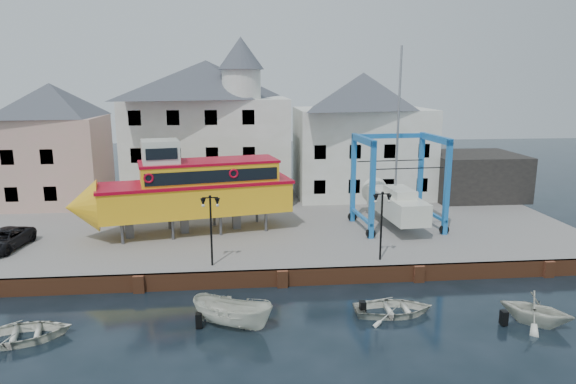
{
  "coord_description": "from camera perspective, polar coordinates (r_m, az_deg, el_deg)",
  "views": [
    {
      "loc": [
        -2.32,
        -27.37,
        11.61
      ],
      "look_at": [
        1.0,
        7.0,
        4.0
      ],
      "focal_mm": 32.0,
      "sensor_mm": 36.0,
      "label": 1
    }
  ],
  "objects": [
    {
      "name": "building_pink",
      "position": [
        48.31,
        -24.51,
        4.82
      ],
      "size": [
        8.0,
        7.0,
        10.3
      ],
      "color": "#D29A93",
      "rests_on": "hardstanding"
    },
    {
      "name": "lamp_post_left",
      "position": [
        29.57,
        -8.6,
        -2.28
      ],
      "size": [
        1.12,
        0.32,
        4.2
      ],
      "color": "black",
      "rests_on": "hardstanding"
    },
    {
      "name": "motorboat_c",
      "position": [
        28.35,
        25.71,
        -13.06
      ],
      "size": [
        4.36,
        4.3,
        1.74
      ],
      "primitive_type": "imported",
      "rotation": [
        0.0,
        0.0,
        0.88
      ],
      "color": "silver",
      "rests_on": "ground"
    },
    {
      "name": "motorboat_a",
      "position": [
        25.58,
        -6.15,
        -14.63
      ],
      "size": [
        4.48,
        3.38,
        1.63
      ],
      "primitive_type": "imported",
      "rotation": [
        0.0,
        0.0,
        1.09
      ],
      "color": "silver",
      "rests_on": "ground"
    },
    {
      "name": "building_white_right",
      "position": [
        47.99,
        8.21,
        6.31
      ],
      "size": [
        12.0,
        8.0,
        11.2
      ],
      "color": "beige",
      "rests_on": "hardstanding"
    },
    {
      "name": "hardstanding",
      "position": [
        40.01,
        -1.98,
        -3.7
      ],
      "size": [
        44.0,
        22.0,
        1.0
      ],
      "primitive_type": "cube",
      "color": "slate",
      "rests_on": "ground"
    },
    {
      "name": "ground",
      "position": [
        29.82,
        -0.63,
        -10.48
      ],
      "size": [
        140.0,
        140.0,
        0.0
      ],
      "primitive_type": "plane",
      "color": "black",
      "rests_on": "ground"
    },
    {
      "name": "tour_boat",
      "position": [
        36.27,
        -11.53,
        0.26
      ],
      "size": [
        15.62,
        6.76,
        6.62
      ],
      "rotation": [
        0.0,
        0.0,
        0.21
      ],
      "color": "#59595E",
      "rests_on": "hardstanding"
    },
    {
      "name": "motorboat_b",
      "position": [
        27.17,
        11.63,
        -13.14
      ],
      "size": [
        4.03,
        2.89,
        0.83
      ],
      "primitive_type": "imported",
      "rotation": [
        0.0,
        0.0,
        1.56
      ],
      "color": "silver",
      "rests_on": "ground"
    },
    {
      "name": "building_white_main",
      "position": [
        46.03,
        -8.73,
        6.96
      ],
      "size": [
        14.0,
        8.3,
        14.0
      ],
      "color": "beige",
      "rests_on": "hardstanding"
    },
    {
      "name": "travel_lift",
      "position": [
        38.63,
        11.62,
        -0.47
      ],
      "size": [
        6.33,
        8.66,
        12.88
      ],
      "rotation": [
        0.0,
        0.0,
        0.07
      ],
      "color": "#1763A1",
      "rests_on": "hardstanding"
    },
    {
      "name": "lamp_post_right",
      "position": [
        30.67,
        10.4,
        -1.81
      ],
      "size": [
        1.12,
        0.32,
        4.2
      ],
      "color": "black",
      "rests_on": "hardstanding"
    },
    {
      "name": "quay_wall",
      "position": [
        29.73,
        -0.65,
        -9.52
      ],
      "size": [
        44.0,
        0.47,
        1.0
      ],
      "color": "brown",
      "rests_on": "ground"
    },
    {
      "name": "van",
      "position": [
        37.41,
        -29.03,
        -4.64
      ],
      "size": [
        2.76,
        4.86,
        1.28
      ],
      "primitive_type": "imported",
      "rotation": [
        0.0,
        0.0,
        -0.15
      ],
      "color": "black",
      "rests_on": "hardstanding"
    },
    {
      "name": "motorboat_d",
      "position": [
        27.09,
        -27.53,
        -14.45
      ],
      "size": [
        4.96,
        4.05,
        0.9
      ],
      "primitive_type": "imported",
      "rotation": [
        0.0,
        0.0,
        1.81
      ],
      "color": "silver",
      "rests_on": "ground"
    },
    {
      "name": "shed_dark",
      "position": [
        49.98,
        19.84,
        1.76
      ],
      "size": [
        8.0,
        7.0,
        4.0
      ],
      "primitive_type": "cube",
      "color": "black",
      "rests_on": "hardstanding"
    }
  ]
}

